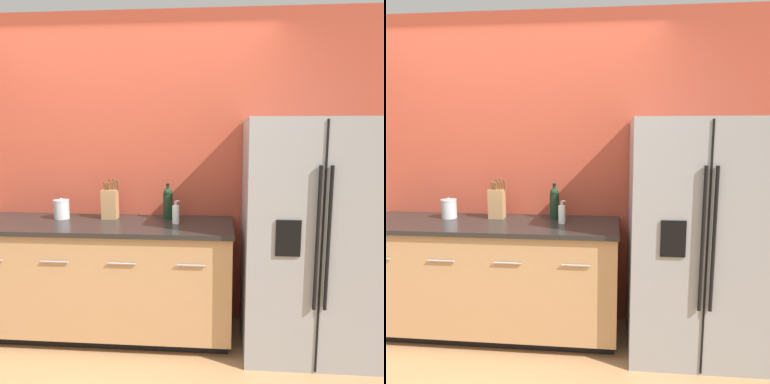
% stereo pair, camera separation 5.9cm
% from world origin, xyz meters
% --- Properties ---
extents(wall_back, '(10.00, 0.05, 2.60)m').
position_xyz_m(wall_back, '(0.00, 1.31, 1.30)').
color(wall_back, '#AD422D').
rests_on(wall_back, ground_plane).
extents(counter_unit, '(2.06, 0.64, 0.93)m').
position_xyz_m(counter_unit, '(-0.13, 0.97, 0.47)').
color(counter_unit, black).
rests_on(counter_unit, ground_plane).
extents(refrigerator, '(0.96, 0.75, 1.72)m').
position_xyz_m(refrigerator, '(1.46, 0.91, 0.86)').
color(refrigerator, gray).
rests_on(refrigerator, ground_plane).
extents(knife_block, '(0.14, 0.09, 0.33)m').
position_xyz_m(knife_block, '(-0.10, 1.11, 1.06)').
color(knife_block, '#A87A4C').
rests_on(knife_block, counter_unit).
extents(wine_bottle, '(0.08, 0.08, 0.29)m').
position_xyz_m(wine_bottle, '(0.38, 1.13, 1.06)').
color(wine_bottle, black).
rests_on(wine_bottle, counter_unit).
extents(soap_dispenser, '(0.06, 0.05, 0.18)m').
position_xyz_m(soap_dispenser, '(0.46, 0.98, 1.00)').
color(soap_dispenser, white).
rests_on(soap_dispenser, counter_unit).
extents(steel_canister, '(0.13, 0.13, 0.17)m').
position_xyz_m(steel_canister, '(-0.50, 1.07, 1.01)').
color(steel_canister, '#B7B7BA').
rests_on(steel_canister, counter_unit).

